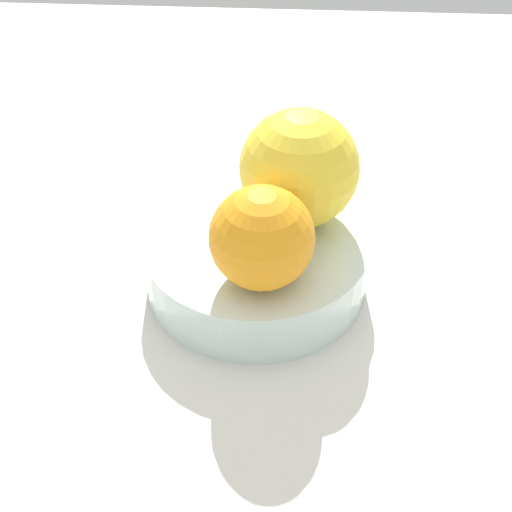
{
  "coord_description": "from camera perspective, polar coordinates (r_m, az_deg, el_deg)",
  "views": [
    {
      "loc": [
        -35.63,
        -2.29,
        33.59
      ],
      "look_at": [
        0.0,
        0.0,
        2.49
      ],
      "focal_mm": 45.9,
      "sensor_mm": 36.0,
      "label": 1
    }
  ],
  "objects": [
    {
      "name": "fruit_bowl",
      "position": [
        0.48,
        0.0,
        -0.48
      ],
      "size": [
        16.13,
        16.13,
        4.15
      ],
      "color": "silver",
      "rests_on": "ground_plane"
    },
    {
      "name": "ground_plane",
      "position": [
        0.5,
        0.0,
        -3.03
      ],
      "size": [
        110.0,
        110.0,
        2.0
      ],
      "primitive_type": "cube",
      "color": "silver"
    },
    {
      "name": "orange_in_bowl_0",
      "position": [
        0.41,
        0.51,
        1.6
      ],
      "size": [
        6.76,
        6.76,
        6.76
      ],
      "primitive_type": "sphere",
      "color": "orange",
      "rests_on": "fruit_bowl"
    },
    {
      "name": "orange_in_bowl_1",
      "position": [
        0.46,
        3.79,
        7.6
      ],
      "size": [
        8.42,
        8.42,
        8.42
      ],
      "primitive_type": "sphere",
      "color": "yellow",
      "rests_on": "fruit_bowl"
    }
  ]
}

